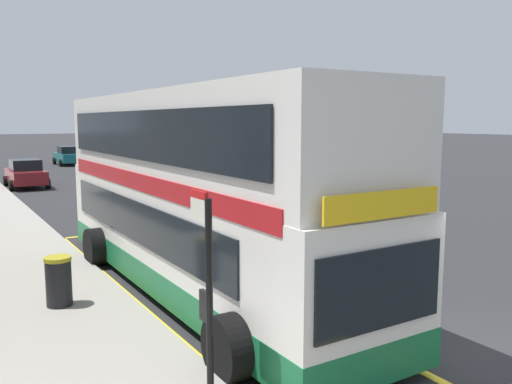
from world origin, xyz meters
The scene contains 8 objects.
ground_plane centered at (0.00, 32.00, 0.00)m, with size 260.00×260.00×0.00m, color #28282B.
double_decker_bus centered at (-2.46, 5.42, 2.07)m, with size 3.25×11.47×4.40m.
bus_bay_markings centered at (-2.58, 5.12, 0.01)m, with size 2.83×14.66×0.01m.
bus_stop_sign centered at (-4.52, 0.68, 1.76)m, with size 0.09×0.51×2.78m.
parked_car_teal_ahead centered at (2.72, 42.03, 0.80)m, with size 2.09×4.20×1.62m.
parked_car_maroon_kerbside centered at (-2.85, 27.23, 0.80)m, with size 2.09×4.20×1.62m.
parked_car_navy_far centered at (3.03, 32.92, 0.80)m, with size 2.09×4.20×1.62m.
litter_bin centered at (-5.39, 5.53, 0.64)m, with size 0.52×0.52×0.99m.
Camera 1 is at (-7.36, -5.09, 3.79)m, focal length 36.79 mm.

